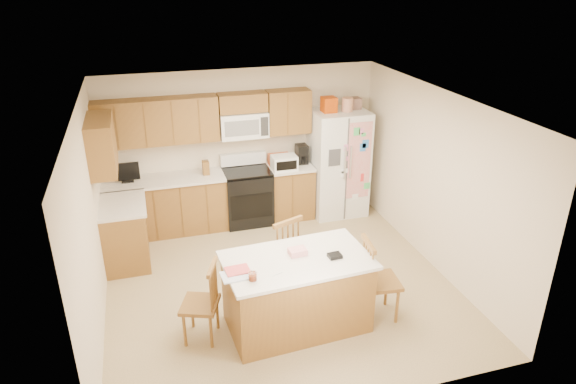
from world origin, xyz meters
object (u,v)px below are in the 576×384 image
object	(u,v)px
windsor_chair_left	(202,304)
refrigerator	(338,162)
stove	(247,195)
island	(297,292)
windsor_chair_right	(378,281)
windsor_chair_back	(280,255)

from	to	relation	value
windsor_chair_left	refrigerator	bearing A→B (deg)	45.05
stove	refrigerator	bearing A→B (deg)	-2.30
refrigerator	island	size ratio (longest dim) A/B	1.16
island	windsor_chair_left	bearing A→B (deg)	175.59
stove	windsor_chair_right	bearing A→B (deg)	-71.94
windsor_chair_back	windsor_chair_right	distance (m)	1.32
island	windsor_chair_right	distance (m)	1.00
windsor_chair_left	windsor_chair_back	bearing A→B (deg)	32.24
stove	windsor_chair_left	bearing A→B (deg)	-112.15
refrigerator	windsor_chair_right	xyz separation A→B (m)	(-0.61, -2.89, -0.43)
stove	windsor_chair_left	world-z (taller)	stove
stove	windsor_chair_left	size ratio (longest dim) A/B	1.16
stove	island	world-z (taller)	stove
refrigerator	windsor_chair_back	distance (m)	2.58
refrigerator	island	distance (m)	3.24
refrigerator	windsor_chair_left	size ratio (longest dim) A/B	2.09
windsor_chair_right	stove	bearing A→B (deg)	108.06
refrigerator	windsor_chair_left	world-z (taller)	refrigerator
refrigerator	windsor_chair_right	world-z (taller)	refrigerator
stove	windsor_chair_left	xyz separation A→B (m)	(-1.13, -2.76, -0.01)
refrigerator	island	bearing A→B (deg)	-119.89
island	windsor_chair_back	xyz separation A→B (m)	(0.02, 0.79, 0.05)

